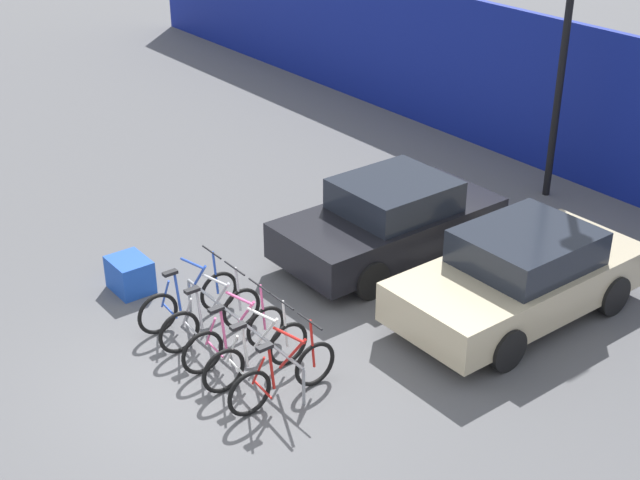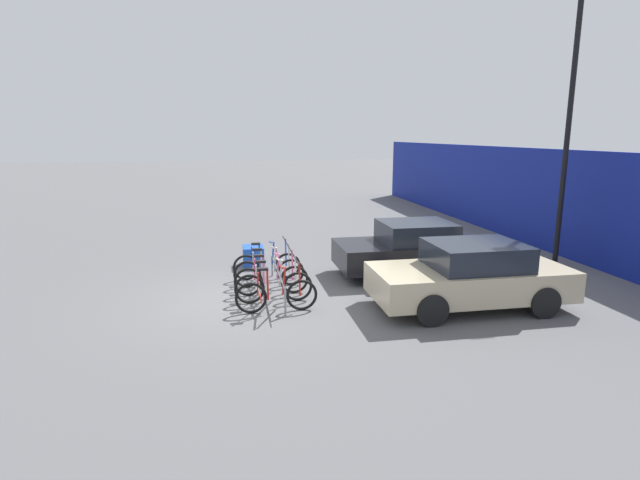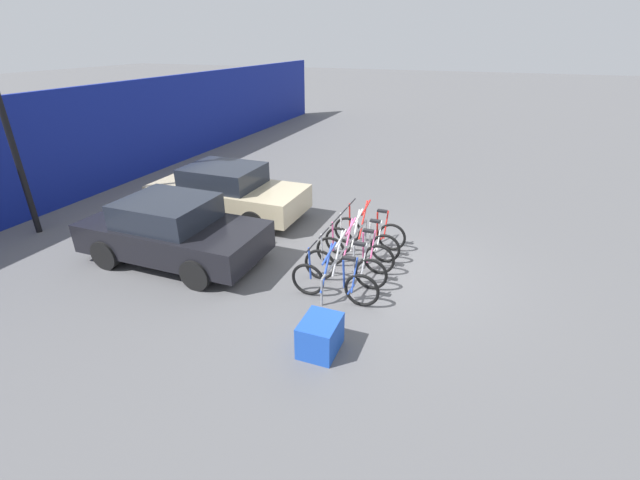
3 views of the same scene
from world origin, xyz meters
name	(u,v)px [view 3 (image 3 of 3)]	position (x,y,z in m)	size (l,w,h in m)	color
ground_plane	(381,268)	(0.00, 0.00, 0.00)	(120.00, 120.00, 0.00)	#59595B
hoarding_wall	(40,154)	(0.00, 9.50, 1.58)	(36.00, 0.16, 3.17)	navy
bike_rack	(347,249)	(-0.30, 0.68, 0.47)	(2.96, 0.04, 0.57)	gray
bicycle_blue	(334,283)	(-1.51, 0.53, 0.38)	(0.68, 1.71, 1.05)	black
bicycle_silver	(345,267)	(-0.88, 0.53, 0.38)	(0.68, 1.71, 1.05)	black
bicycle_pink	(354,253)	(-0.24, 0.53, 0.38)	(0.68, 1.71, 1.05)	black
bicycle_white	(362,243)	(0.30, 0.53, 0.38)	(0.68, 1.71, 1.05)	black
bicycle_red	(369,232)	(0.91, 0.53, 0.38)	(0.68, 1.71, 1.05)	black
car_black	(173,231)	(-1.24, 4.30, 0.69)	(1.91, 3.91, 1.40)	black
car_beige	(228,192)	(1.37, 4.58, 0.69)	(1.91, 4.11, 1.40)	#C1B28E
cargo_crate	(320,336)	(-2.91, 0.26, 0.28)	(0.70, 0.56, 0.55)	blue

